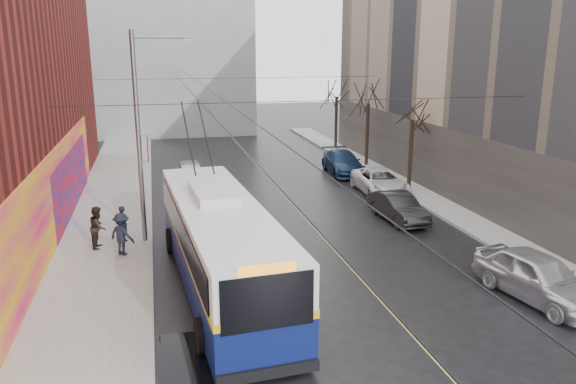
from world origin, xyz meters
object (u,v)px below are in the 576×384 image
Objects in this scene: streetlight_pole at (142,133)px; tree_near at (413,107)px; parked_car_b at (398,207)px; parked_car_a at (538,277)px; pedestrian_a at (123,223)px; tree_far at (337,87)px; parked_car_d at (343,163)px; trolleybus at (220,243)px; pedestrian_c at (122,234)px; following_car at (190,173)px; pedestrian_b at (98,227)px; tree_mid at (369,92)px; parked_car_c at (380,182)px.

streetlight_pole reaches higher than tree_near.
parked_car_b is (11.94, 0.50, -4.16)m from streetlight_pole.
parked_car_a is 16.54m from pedestrian_a.
tree_far is 1.28× the size of parked_car_d.
trolleybus reaches higher than pedestrian_a.
parked_car_a is 2.75× the size of pedestrian_c.
following_car is 11.66m from pedestrian_b.
following_car is (-0.01, 15.67, -0.92)m from trolleybus.
tree_far is 28.60m from trolleybus.
tree_mid is 13.69m from following_car.
tree_near is 3.67× the size of pedestrian_c.
streetlight_pole reaches higher than pedestrian_c.
tree_far is at bearing -88.23° from pedestrian_c.
parked_car_c is 3.28× the size of pedestrian_a.
tree_far is at bearing 59.66° from trolleybus.
parked_car_b is 2.37× the size of pedestrian_c.
parked_car_c is 11.60m from following_car.
tree_near reaches higher than pedestrian_b.
parked_car_d is at bearing -44.54° from pedestrian_b.
following_car is at bearing 108.56° from parked_car_a.
trolleybus is at bearing -168.30° from pedestrian_a.
parked_car_a reaches higher than parked_car_c.
tree_far is (0.00, 14.00, 0.17)m from tree_near.
pedestrian_a is (-13.85, 9.04, 0.11)m from parked_car_a.
pedestrian_c is at bearing -154.78° from tree_near.
tree_mid reaches higher than trolleybus.
parked_car_c is (13.14, 5.62, -4.14)m from streetlight_pole.
parked_car_c is at bearing -60.99° from pedestrian_b.
pedestrian_b is (-17.15, -6.50, -3.93)m from tree_near.
tree_near is 3.59× the size of pedestrian_b.
parked_car_c is (-2.00, -7.38, -4.54)m from tree_mid.
streetlight_pole is 16.09m from parked_car_a.
tree_far is 1.29× the size of parked_car_c.
pedestrian_c is (0.02, -1.79, 0.09)m from pedestrian_a.
parked_car_d is (-2.36, 5.24, -4.23)m from tree_near.
pedestrian_a is (-16.17, -19.82, -4.21)m from tree_far.
tree_far is 16.55m from following_car.
pedestrian_a is at bearing -129.22° from tree_far.
pedestrian_b is at bearing 128.66° from trolleybus.
streetlight_pole is 1.87× the size of parked_car_a.
trolleybus is 2.52× the size of parked_car_d.
tree_mid is 8.89m from parked_car_c.
following_car is (2.51, 10.25, -4.09)m from streetlight_pole.
parked_car_a is at bearing -94.61° from tree_far.
pedestrian_a is at bearing -141.60° from tree_mid.
following_car is at bearing 76.26° from streetlight_pole.
parked_car_b is at bearing 85.55° from parked_car_a.
parked_car_b is 0.81× the size of parked_car_c.
parked_car_c is at bearing -114.39° from pedestrian_c.
tree_mid reaches higher than tree_far.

